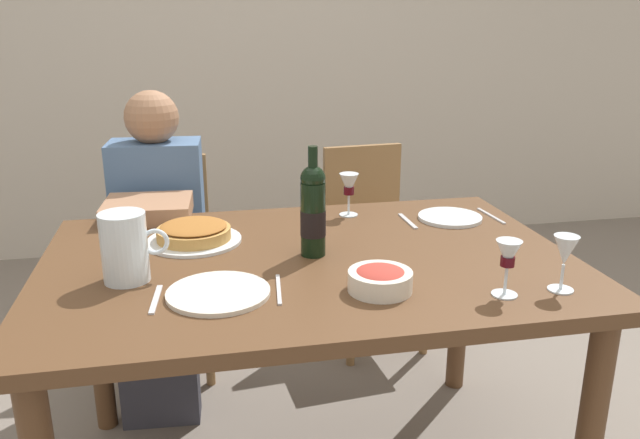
# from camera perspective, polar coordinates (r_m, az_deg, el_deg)

# --- Properties ---
(back_wall) EXTENTS (8.00, 0.10, 2.80)m
(back_wall) POSITION_cam_1_polar(r_m,az_deg,el_deg) (3.97, -7.40, 17.45)
(back_wall) COLOR beige
(back_wall) RESTS_ON ground
(dining_table) EXTENTS (1.50, 1.00, 0.76)m
(dining_table) POSITION_cam_1_polar(r_m,az_deg,el_deg) (1.84, -0.99, -6.10)
(dining_table) COLOR brown
(dining_table) RESTS_ON ground
(wine_bottle) EXTENTS (0.07, 0.07, 0.32)m
(wine_bottle) POSITION_cam_1_polar(r_m,az_deg,el_deg) (1.78, -0.63, 0.81)
(wine_bottle) COLOR black
(wine_bottle) RESTS_ON dining_table
(water_pitcher) EXTENTS (0.17, 0.12, 0.18)m
(water_pitcher) POSITION_cam_1_polar(r_m,az_deg,el_deg) (1.70, -17.14, -2.75)
(water_pitcher) COLOR silver
(water_pitcher) RESTS_ON dining_table
(baked_tart) EXTENTS (0.29, 0.29, 0.06)m
(baked_tart) POSITION_cam_1_polar(r_m,az_deg,el_deg) (1.96, -11.30, -1.24)
(baked_tart) COLOR silver
(baked_tart) RESTS_ON dining_table
(salad_bowl) EXTENTS (0.16, 0.16, 0.06)m
(salad_bowl) POSITION_cam_1_polar(r_m,az_deg,el_deg) (1.59, 5.44, -5.35)
(salad_bowl) COLOR silver
(salad_bowl) RESTS_ON dining_table
(wine_glass_left_diner) EXTENTS (0.06, 0.06, 0.14)m
(wine_glass_left_diner) POSITION_cam_1_polar(r_m,az_deg,el_deg) (1.67, 21.21, -2.82)
(wine_glass_left_diner) COLOR silver
(wine_glass_left_diner) RESTS_ON dining_table
(wine_glass_right_diner) EXTENTS (0.07, 0.07, 0.15)m
(wine_glass_right_diner) POSITION_cam_1_polar(r_m,az_deg,el_deg) (2.16, 2.62, 2.98)
(wine_glass_right_diner) COLOR silver
(wine_glass_right_diner) RESTS_ON dining_table
(wine_glass_centre) EXTENTS (0.06, 0.06, 0.14)m
(wine_glass_centre) POSITION_cam_1_polar(r_m,az_deg,el_deg) (1.60, 16.58, -3.26)
(wine_glass_centre) COLOR silver
(wine_glass_centre) RESTS_ON dining_table
(dinner_plate_left_setting) EXTENTS (0.21, 0.21, 0.01)m
(dinner_plate_left_setting) POSITION_cam_1_polar(r_m,az_deg,el_deg) (2.19, 11.63, 0.19)
(dinner_plate_left_setting) COLOR silver
(dinner_plate_left_setting) RESTS_ON dining_table
(dinner_plate_right_setting) EXTENTS (0.26, 0.26, 0.01)m
(dinner_plate_right_setting) POSITION_cam_1_polar(r_m,az_deg,el_deg) (1.59, -9.15, -6.54)
(dinner_plate_right_setting) COLOR silver
(dinner_plate_right_setting) RESTS_ON dining_table
(fork_left_setting) EXTENTS (0.02, 0.16, 0.00)m
(fork_left_setting) POSITION_cam_1_polar(r_m,az_deg,el_deg) (2.14, 7.91, -0.14)
(fork_left_setting) COLOR silver
(fork_left_setting) RESTS_ON dining_table
(knife_left_setting) EXTENTS (0.02, 0.18, 0.00)m
(knife_left_setting) POSITION_cam_1_polar(r_m,az_deg,el_deg) (2.25, 15.15, 0.33)
(knife_left_setting) COLOR silver
(knife_left_setting) RESTS_ON dining_table
(knife_right_setting) EXTENTS (0.03, 0.18, 0.00)m
(knife_right_setting) POSITION_cam_1_polar(r_m,az_deg,el_deg) (1.60, -3.74, -6.29)
(knife_right_setting) COLOR silver
(knife_right_setting) RESTS_ON dining_table
(spoon_right_setting) EXTENTS (0.03, 0.16, 0.00)m
(spoon_right_setting) POSITION_cam_1_polar(r_m,az_deg,el_deg) (1.59, -14.58, -6.97)
(spoon_right_setting) COLOR silver
(spoon_right_setting) RESTS_ON dining_table
(chair_left) EXTENTS (0.43, 0.43, 0.87)m
(chair_left) POSITION_cam_1_polar(r_m,az_deg,el_deg) (2.70, -13.76, -2.60)
(chair_left) COLOR olive
(chair_left) RESTS_ON ground
(diner_left) EXTENTS (0.36, 0.52, 1.16)m
(diner_left) POSITION_cam_1_polar(r_m,az_deg,el_deg) (2.44, -14.44, -1.88)
(diner_left) COLOR #4C6B93
(diner_left) RESTS_ON ground
(chair_right) EXTENTS (0.43, 0.43, 0.87)m
(chair_right) POSITION_cam_1_polar(r_m,az_deg,el_deg) (2.83, 4.46, -1.16)
(chair_right) COLOR olive
(chair_right) RESTS_ON ground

